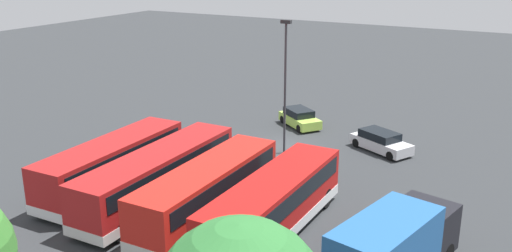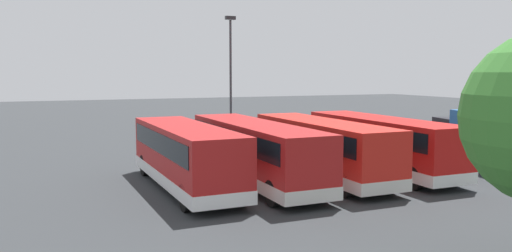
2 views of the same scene
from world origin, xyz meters
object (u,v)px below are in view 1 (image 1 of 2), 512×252
Objects in this scene: bus_single_deck_near_end at (274,204)px; bus_single_deck_fourth at (113,164)px; car_small_green at (381,142)px; car_hatchback_silver at (300,118)px; bus_single_deck_second at (208,190)px; bus_single_deck_third at (159,175)px; box_truck_blue at (395,246)px; lamp_post_tall at (285,79)px.

bus_single_deck_near_end is 10.75m from bus_single_deck_fourth.
bus_single_deck_near_end is at bearing 85.79° from car_small_green.
bus_single_deck_fourth is at bearing 75.17° from car_hatchback_silver.
bus_single_deck_second and bus_single_deck_third have the same top height.
bus_single_deck_second is at bearing -6.23° from box_truck_blue.
bus_single_deck_near_end is 2.58× the size of car_hatchback_silver.
bus_single_deck_second is at bearing 176.37° from bus_single_deck_fourth.
bus_single_deck_third is 16.45m from car_small_green.
box_truck_blue reaches higher than car_small_green.
box_truck_blue reaches higher than car_hatchback_silver.
bus_single_deck_fourth reaches higher than car_small_green.
car_hatchback_silver is 7.82m from car_small_green.
bus_single_deck_fourth is 18.40m from car_small_green.
bus_single_deck_near_end is at bearing -11.42° from box_truck_blue.
car_small_green is at bearing 161.51° from car_hatchback_silver.
car_hatchback_silver is (2.60, -17.01, -0.92)m from bus_single_deck_second.
bus_single_deck_near_end is 1.03× the size of bus_single_deck_second.
car_small_green is (-7.42, 2.48, 0.00)m from car_hatchback_silver.
bus_single_deck_near_end and bus_single_deck_fourth have the same top height.
car_hatchback_silver is (12.73, -18.11, -1.01)m from box_truck_blue.
bus_single_deck_near_end is 2.30× the size of car_small_green.
lamp_post_tall is (0.94, -10.88, 3.68)m from bus_single_deck_second.
bus_single_deck_third is at bearing 76.07° from lamp_post_tall.
bus_single_deck_second is 1.01× the size of bus_single_deck_fourth.
bus_single_deck_near_end is at bearing 113.72° from lamp_post_tall.
bus_single_deck_second and bus_single_deck_fourth have the same top height.
car_small_green is at bearing -108.34° from bus_single_deck_second.
lamp_post_tall reaches higher than bus_single_deck_near_end.
bus_single_deck_fourth reaches higher than car_hatchback_silver.
bus_single_deck_fourth is 17.18m from box_truck_blue.
bus_single_deck_third is 3.44m from bus_single_deck_fourth.
bus_single_deck_near_end reaches higher than car_small_green.
car_small_green is (-1.06, -14.34, -0.92)m from bus_single_deck_near_end.
bus_single_deck_third is 1.49× the size of box_truck_blue.
box_truck_blue is 1.85× the size of car_hatchback_silver.
bus_single_deck_third is 1.27× the size of lamp_post_tall.
car_small_green is at bearing -94.21° from bus_single_deck_near_end.
car_hatchback_silver is 0.89× the size of car_small_green.
bus_single_deck_near_end and bus_single_deck_third have the same top height.
bus_single_deck_near_end is 0.94× the size of bus_single_deck_third.
box_truck_blue reaches higher than bus_single_deck_near_end.
lamp_post_tall is at bearing -120.09° from bus_single_deck_fourth.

